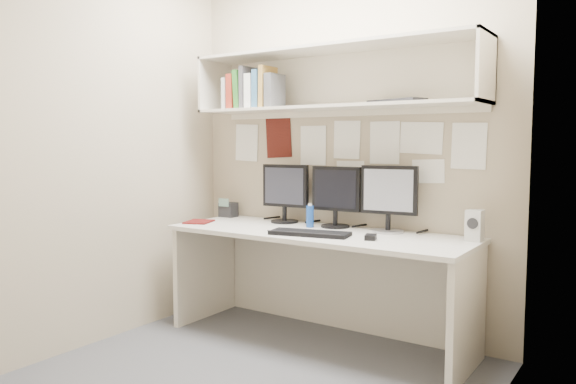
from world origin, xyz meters
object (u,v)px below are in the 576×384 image
Objects in this scene: monitor_center at (336,194)px; monitor_right at (389,196)px; monitor_left at (285,190)px; maroon_notebook at (199,222)px; desk_phone at (228,209)px; keyboard at (310,233)px; speaker at (475,226)px; desk at (318,286)px.

monitor_right is (0.38, -0.00, 0.01)m from monitor_center.
monitor_left is 0.66m from maroon_notebook.
monitor_right reaches higher than monitor_center.
keyboard is at bearing -23.77° from desk_phone.
monitor_center is at bearing -2.37° from desk_phone.
monitor_left is at bearing 15.16° from maroon_notebook.
speaker is at bearing -9.60° from maroon_notebook.
desk is at bearing -15.50° from desk_phone.
monitor_left is 0.63m from keyboard.
monitor_left is 0.41m from monitor_center.
monitor_center is 2.81× the size of desk_phone.
desk_phone reaches higher than maroon_notebook.
monitor_right is 0.57m from speaker.
monitor_right is at bearing -2.30° from desk_phone.
desk_phone is (-0.02, 0.36, 0.05)m from maroon_notebook.
monitor_left reaches higher than desk.
monitor_right is 0.86× the size of keyboard.
maroon_notebook is (-0.92, -0.35, -0.22)m from monitor_center.
monitor_right is at bearing 29.27° from desk.
maroon_notebook is (-1.31, -0.35, -0.23)m from monitor_right.
speaker reaches higher than desk_phone.
monitor_left reaches higher than monitor_center.
desk is at bearing -167.04° from speaker.
desk is 11.04× the size of speaker.
desk_phone is (-1.33, 0.00, -0.18)m from monitor_right.
speaker reaches higher than maroon_notebook.
keyboard is 2.72× the size of speaker.
maroon_notebook is at bearing -171.72° from monitor_right.
desk is 0.75m from monitor_right.
monitor_left is 0.84× the size of keyboard.
desk_phone is at bearing 173.01° from monitor_right.
monitor_right is 2.07× the size of maroon_notebook.
keyboard is at bearing -157.05° from speaker.
monitor_center is at bearing 87.84° from desk.
desk_phone reaches higher than desk.
monitor_left is 0.98× the size of monitor_right.
maroon_notebook is (-0.92, -0.13, 0.37)m from desk.
monitor_left is at bearing -2.58° from desk_phone.
desk_phone is at bearing 175.41° from monitor_left.
desk is at bearing -11.25° from maroon_notebook.
speaker is 1.89m from maroon_notebook.
keyboard is (-0.35, -0.38, -0.22)m from monitor_right.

